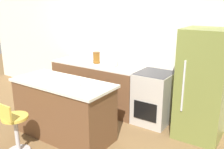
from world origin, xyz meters
TOP-DOWN VIEW (x-y plane):
  - ground_plane at (0.00, 0.00)m, footprint 14.00×14.00m
  - wall_back at (0.00, 0.68)m, footprint 8.00×0.06m
  - back_counter at (-0.28, 0.34)m, footprint 1.89×0.63m
  - kitchen_island at (-0.00, -0.90)m, footprint 1.64×0.73m
  - oven_range at (0.97, 0.33)m, footprint 0.60×0.64m
  - refrigerator at (1.79, 0.30)m, footprint 0.69×0.72m
  - stool_chair at (-0.22, -1.65)m, footprint 0.36×0.36m
  - kettle at (-0.84, 0.34)m, footprint 0.16×0.16m
  - mixing_bowl at (0.06, 0.34)m, footprint 0.27×0.27m
  - canister_jar at (-0.28, 0.34)m, footprint 0.14×0.14m
  - fruit_bowl at (0.29, -0.97)m, footprint 0.24×0.24m

SIDE VIEW (x-z plane):
  - ground_plane at x=0.00m, z-range 0.00..0.00m
  - stool_chair at x=-0.22m, z-range 0.00..0.79m
  - back_counter at x=-0.28m, z-range 0.00..0.92m
  - kitchen_island at x=0.00m, z-range 0.00..0.92m
  - oven_range at x=0.97m, z-range 0.00..0.92m
  - refrigerator at x=1.79m, z-range 0.00..1.72m
  - fruit_bowl at x=0.29m, z-range 0.91..0.97m
  - mixing_bowl at x=0.06m, z-range 0.92..1.01m
  - kettle at x=-0.84m, z-range 0.90..1.09m
  - canister_jar at x=-0.28m, z-range 0.92..1.14m
  - wall_back at x=0.00m, z-range 0.00..2.60m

